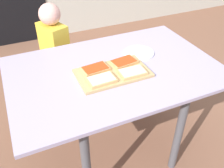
# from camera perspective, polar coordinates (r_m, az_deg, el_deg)

# --- Properties ---
(ground_plane) EXTENTS (16.00, 16.00, 0.00)m
(ground_plane) POSITION_cam_1_polar(r_m,az_deg,el_deg) (2.05, 0.48, -14.38)
(ground_plane) COLOR brown
(dining_table) EXTENTS (1.29, 0.86, 0.75)m
(dining_table) POSITION_cam_1_polar(r_m,az_deg,el_deg) (1.60, 0.60, 0.40)
(dining_table) COLOR #A496B1
(dining_table) RESTS_ON ground
(cutting_board) EXTENTS (0.43, 0.25, 0.02)m
(cutting_board) POSITION_cam_1_polar(r_m,az_deg,el_deg) (1.49, 0.16, 2.53)
(cutting_board) COLOR tan
(cutting_board) RESTS_ON dining_table
(pizza_slice_near_left) EXTENTS (0.16, 0.11, 0.02)m
(pizza_slice_near_left) POSITION_cam_1_polar(r_m,az_deg,el_deg) (1.40, -2.39, 0.99)
(pizza_slice_near_left) COLOR tan
(pizza_slice_near_left) RESTS_ON cutting_board
(pizza_slice_far_left) EXTENTS (0.17, 0.12, 0.02)m
(pizza_slice_far_left) POSITION_cam_1_polar(r_m,az_deg,el_deg) (1.49, -3.83, 3.49)
(pizza_slice_far_left) COLOR tan
(pizza_slice_far_left) RESTS_ON cutting_board
(pizza_slice_far_right) EXTENTS (0.17, 0.12, 0.02)m
(pizza_slice_far_right) POSITION_cam_1_polar(r_m,az_deg,el_deg) (1.56, 2.73, 5.05)
(pizza_slice_far_right) COLOR tan
(pizza_slice_far_right) RESTS_ON cutting_board
(pizza_slice_near_right) EXTENTS (0.16, 0.10, 0.02)m
(pizza_slice_near_right) POSITION_cam_1_polar(r_m,az_deg,el_deg) (1.47, 4.69, 2.71)
(pizza_slice_near_right) COLOR tan
(pizza_slice_near_right) RESTS_ON cutting_board
(plate_white_right) EXTENTS (0.21, 0.21, 0.01)m
(plate_white_right) POSITION_cam_1_polar(r_m,az_deg,el_deg) (1.71, 6.12, 7.09)
(plate_white_right) COLOR white
(plate_white_right) RESTS_ON dining_table
(child_left) EXTENTS (0.22, 0.27, 1.00)m
(child_left) POSITION_cam_1_polar(r_m,az_deg,el_deg) (2.11, -12.69, 6.32)
(child_left) COLOR #4C3270
(child_left) RESTS_ON ground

